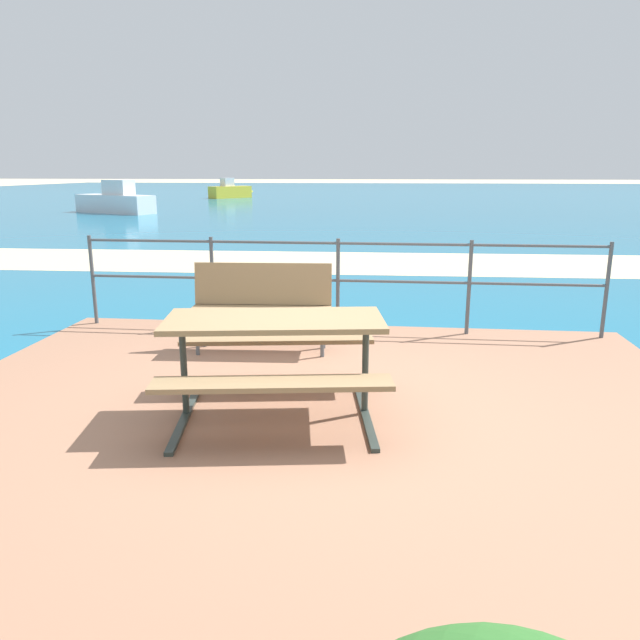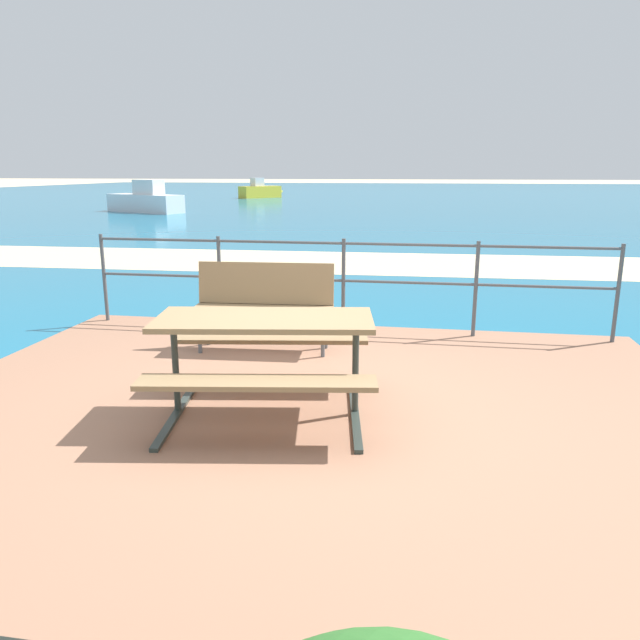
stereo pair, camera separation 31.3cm
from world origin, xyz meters
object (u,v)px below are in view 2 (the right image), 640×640
(park_bench, at_px, (264,299))
(boat_far, at_px, (262,191))
(picnic_table, at_px, (265,341))
(boat_near, at_px, (144,201))

(park_bench, distance_m, boat_far, 36.34)
(picnic_table, relative_size, boat_near, 0.40)
(picnic_table, distance_m, park_bench, 1.76)
(park_bench, xyz_separation_m, boat_near, (-10.89, 20.15, -0.08))
(picnic_table, height_order, boat_far, boat_far)
(picnic_table, height_order, boat_near, boat_near)
(park_bench, distance_m, boat_near, 22.90)
(picnic_table, bearing_deg, park_bench, 96.18)
(boat_near, bearing_deg, park_bench, 143.46)
(picnic_table, bearing_deg, boat_far, 96.31)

